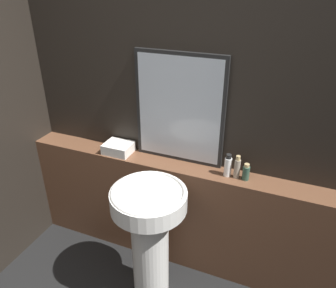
{
  "coord_description": "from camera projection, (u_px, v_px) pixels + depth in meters",
  "views": [
    {
      "loc": [
        0.67,
        -0.33,
        2.12
      ],
      "look_at": [
        -0.08,
        1.48,
        1.1
      ],
      "focal_mm": 35.0,
      "sensor_mm": 36.0,
      "label": 1
    }
  ],
  "objects": [
    {
      "name": "mirror",
      "position": [
        179.0,
        110.0,
        2.27
      ],
      "size": [
        0.65,
        0.03,
        0.79
      ],
      "color": "black",
      "rests_on": "vanity_counter"
    },
    {
      "name": "wall_back",
      "position": [
        191.0,
        113.0,
        2.3
      ],
      "size": [
        8.0,
        0.06,
        2.5
      ],
      "color": "black",
      "rests_on": "ground_plane"
    },
    {
      "name": "shampoo_bottle",
      "position": [
        228.0,
        166.0,
        2.22
      ],
      "size": [
        0.05,
        0.05,
        0.17
      ],
      "color": "white",
      "rests_on": "vanity_counter"
    },
    {
      "name": "vanity_counter",
      "position": [
        183.0,
        214.0,
        2.57
      ],
      "size": [
        2.55,
        0.2,
        0.88
      ],
      "color": "brown",
      "rests_on": "ground_plane"
    },
    {
      "name": "towel_stack",
      "position": [
        118.0,
        148.0,
        2.53
      ],
      "size": [
        0.21,
        0.18,
        0.08
      ],
      "color": "silver",
      "rests_on": "vanity_counter"
    },
    {
      "name": "conditioner_bottle",
      "position": [
        237.0,
        168.0,
        2.2
      ],
      "size": [
        0.04,
        0.04,
        0.17
      ],
      "color": "gray",
      "rests_on": "vanity_counter"
    },
    {
      "name": "pedestal_sink",
      "position": [
        150.0,
        232.0,
        2.18
      ],
      "size": [
        0.49,
        0.49,
        0.93
      ],
      "color": "silver",
      "rests_on": "ground_plane"
    },
    {
      "name": "lotion_bottle",
      "position": [
        246.0,
        172.0,
        2.19
      ],
      "size": [
        0.05,
        0.05,
        0.12
      ],
      "color": "#2D4C3D",
      "rests_on": "vanity_counter"
    }
  ]
}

